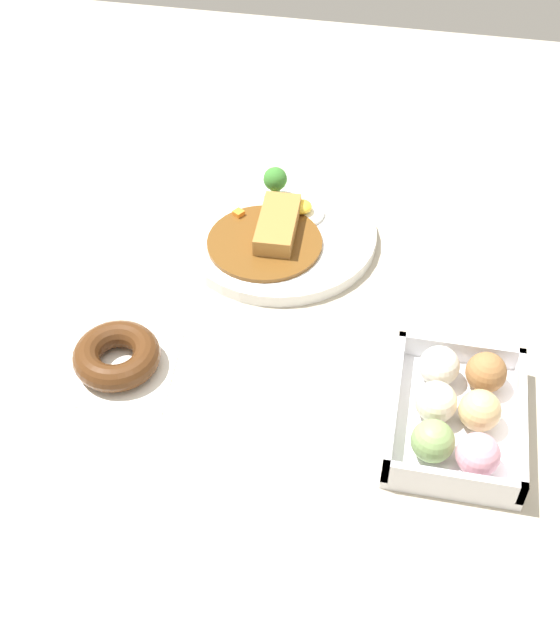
# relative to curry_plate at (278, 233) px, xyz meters

# --- Properties ---
(ground_plane) EXTENTS (1.60, 1.60, 0.00)m
(ground_plane) POSITION_rel_curry_plate_xyz_m (0.13, 0.08, -0.01)
(ground_plane) COLOR #B2A893
(curry_plate) EXTENTS (0.27, 0.27, 0.06)m
(curry_plate) POSITION_rel_curry_plate_xyz_m (0.00, 0.00, 0.00)
(curry_plate) COLOR white
(curry_plate) RESTS_ON ground_plane
(donut_box) EXTENTS (0.19, 0.15, 0.06)m
(donut_box) POSITION_rel_curry_plate_xyz_m (0.28, 0.26, 0.01)
(donut_box) COLOR white
(donut_box) RESTS_ON ground_plane
(chocolate_ring_donut) EXTENTS (0.14, 0.14, 0.03)m
(chocolate_ring_donut) POSITION_rel_curry_plate_xyz_m (0.27, -0.14, 0.00)
(chocolate_ring_donut) COLOR white
(chocolate_ring_donut) RESTS_ON ground_plane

